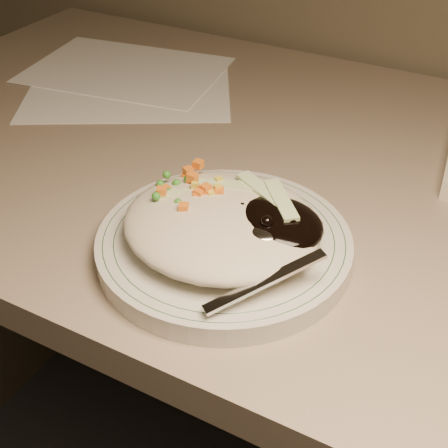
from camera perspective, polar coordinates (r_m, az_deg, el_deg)
The scene contains 5 objects.
desk at distance 0.87m, azimuth 9.05°, elevation -6.79°, with size 1.40×0.70×0.74m.
plate at distance 0.61m, azimuth 0.00°, elevation -1.96°, with size 0.25×0.25×0.02m, color beige.
plate_rim at distance 0.61m, azimuth 0.00°, elevation -1.22°, with size 0.24×0.24×0.00m.
meal at distance 0.59m, azimuth 0.33°, elevation 0.28°, with size 0.21×0.19×0.05m.
papers at distance 1.00m, azimuth -8.86°, elevation 12.88°, with size 0.40×0.35×0.00m.
Camera 1 is at (0.18, 0.76, 1.13)m, focal length 50.00 mm.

